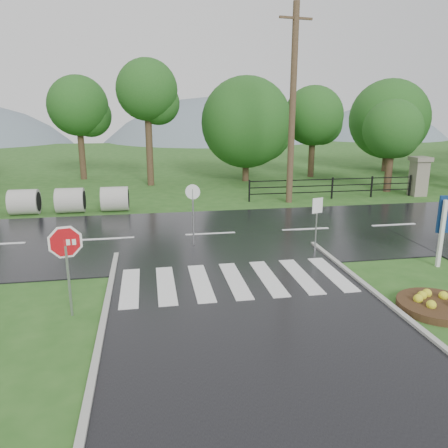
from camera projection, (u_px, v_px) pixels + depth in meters
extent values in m
plane|color=#27551C|center=(289.00, 386.00, 7.98)|extent=(120.00, 120.00, 0.00)
cube|color=black|center=(210.00, 235.00, 17.49)|extent=(90.00, 8.00, 0.04)
cube|color=silver|center=(130.00, 287.00, 12.22)|extent=(0.50, 2.80, 0.02)
cube|color=silver|center=(166.00, 285.00, 12.38)|extent=(0.50, 2.80, 0.02)
cube|color=silver|center=(201.00, 282.00, 12.55)|extent=(0.50, 2.80, 0.02)
cube|color=silver|center=(235.00, 280.00, 12.72)|extent=(0.50, 2.80, 0.02)
cube|color=silver|center=(268.00, 278.00, 12.89)|extent=(0.50, 2.80, 0.02)
cube|color=silver|center=(300.00, 276.00, 13.05)|extent=(0.50, 2.80, 0.02)
cube|color=silver|center=(332.00, 274.00, 13.22)|extent=(0.50, 2.80, 0.02)
cube|color=gray|center=(418.00, 178.00, 25.13)|extent=(0.80, 0.80, 2.00)
cube|color=#6B6659|center=(421.00, 159.00, 24.84)|extent=(1.00, 1.00, 0.24)
cube|color=black|center=(332.00, 192.00, 24.40)|extent=(9.50, 0.05, 0.05)
cube|color=black|center=(332.00, 185.00, 24.31)|extent=(9.50, 0.05, 0.05)
cube|color=black|center=(333.00, 179.00, 24.22)|extent=(9.50, 0.05, 0.05)
cube|color=black|center=(249.00, 191.00, 23.55)|extent=(0.08, 0.08, 1.20)
cube|color=black|center=(410.00, 186.00, 25.15)|extent=(0.08, 0.08, 1.20)
sphere|color=slate|center=(211.00, 241.00, 75.62)|extent=(48.00, 48.00, 48.00)
sphere|color=slate|center=(364.00, 210.00, 79.20)|extent=(36.00, 36.00, 36.00)
cylinder|color=#9E9B93|center=(24.00, 202.00, 20.72)|extent=(1.30, 1.20, 1.20)
cylinder|color=#9E9B93|center=(70.00, 200.00, 21.08)|extent=(1.30, 1.20, 1.20)
cylinder|color=#9E9B93|center=(115.00, 199.00, 21.43)|extent=(1.30, 1.20, 1.20)
cube|color=#939399|center=(69.00, 281.00, 10.45)|extent=(0.05, 0.05, 1.79)
cylinder|color=white|center=(65.00, 242.00, 10.21)|extent=(1.04, 0.28, 1.07)
cylinder|color=#B40C12|center=(65.00, 242.00, 10.20)|extent=(0.91, 0.25, 0.93)
cube|color=silver|center=(442.00, 234.00, 13.71)|extent=(0.12, 0.12, 2.18)
cylinder|color=#332111|center=(437.00, 306.00, 10.97)|extent=(1.93, 1.93, 0.19)
cube|color=#939399|center=(316.00, 227.00, 15.16)|extent=(0.04, 0.04, 1.83)
cube|color=white|center=(318.00, 206.00, 14.95)|extent=(0.42, 0.15, 0.53)
cylinder|color=#939399|center=(193.00, 218.00, 15.76)|extent=(0.06, 0.06, 2.14)
cylinder|color=white|center=(193.00, 192.00, 15.49)|extent=(0.52, 0.18, 0.54)
cylinder|color=#473523|center=(293.00, 107.00, 22.31)|extent=(0.33, 0.33, 9.94)
cube|color=brown|center=(296.00, 18.00, 21.23)|extent=(1.77, 0.36, 0.11)
cylinder|color=#3D2B1C|center=(389.00, 166.00, 26.24)|extent=(0.44, 0.44, 3.10)
sphere|color=#1A4B17|center=(393.00, 129.00, 25.68)|extent=(3.44, 3.44, 3.44)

